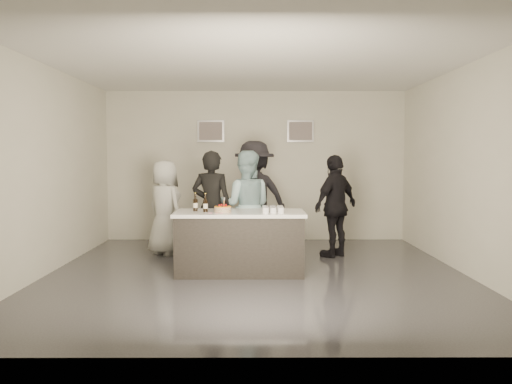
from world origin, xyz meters
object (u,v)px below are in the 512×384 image
person_guest_right (336,206)px  person_main_blue (246,206)px  person_guest_back (254,197)px  beer_bottle_a (195,202)px  cake (223,209)px  person_guest_left (165,207)px  beer_bottle_b (205,203)px  bar_counter (240,242)px  person_main_black (212,207)px

person_guest_right → person_main_blue: bearing=-29.7°
person_guest_right → person_guest_back: size_ratio=0.88×
beer_bottle_a → person_main_blue: (0.71, 0.82, -0.14)m
cake → person_guest_left: person_guest_left is taller
person_main_blue → beer_bottle_b: bearing=62.5°
beer_bottle_b → person_guest_right: (2.07, 1.28, -0.17)m
beer_bottle_a → beer_bottle_b: bearing=-33.7°
beer_bottle_b → person_main_blue: bearing=58.8°
bar_counter → person_main_blue: (0.07, 0.85, 0.44)m
beer_bottle_a → person_guest_right: bearing=27.8°
bar_counter → cake: (-0.24, -0.07, 0.49)m
person_guest_right → person_guest_back: (-1.37, 0.41, 0.12)m
cake → beer_bottle_b: beer_bottle_b is taller
bar_counter → beer_bottle_a: (-0.65, 0.03, 0.58)m
cake → person_guest_right: person_guest_right is taller
person_main_black → person_guest_left: size_ratio=1.09×
person_main_blue → person_guest_back: size_ratio=0.91×
bar_counter → person_guest_back: (0.21, 1.62, 0.53)m
bar_counter → person_main_blue: 0.96m
beer_bottle_b → person_main_black: person_main_black is taller
bar_counter → person_guest_left: person_guest_left is taller
person_guest_left → person_guest_back: 1.57m
person_guest_left → person_main_blue: bearing=-159.5°
cake → beer_bottle_b: bearing=179.1°
bar_counter → person_guest_right: bearing=37.5°
cake → beer_bottle_b: (-0.25, 0.00, 0.09)m
person_main_blue → person_main_black: bearing=18.1°
beer_bottle_a → person_guest_back: 1.80m
bar_counter → person_guest_right: 2.03m
beer_bottle_a → person_guest_left: 1.55m
person_main_black → cake: bearing=118.5°
beer_bottle_b → person_guest_left: size_ratio=0.16×
cake → person_guest_back: bearing=75.1°
person_guest_back → person_main_black: bearing=29.4°
person_guest_left → person_guest_right: bearing=-141.8°
person_guest_left → person_guest_back: person_guest_back is taller
person_main_black → person_guest_left: person_main_black is taller
person_guest_back → bar_counter: bearing=58.8°
person_guest_right → beer_bottle_a: bearing=-15.2°
person_guest_left → person_guest_right: 2.92m
beer_bottle_a → person_main_blue: 1.09m
bar_counter → person_guest_back: size_ratio=0.95×
person_guest_back → person_guest_right: bearing=139.5°
cake → bar_counter: bearing=16.6°
bar_counter → person_main_blue: size_ratio=1.04×
cake → person_guest_left: (-1.10, 1.48, -0.12)m
person_guest_right → person_main_black: bearing=-29.4°
cake → person_guest_back: (0.45, 1.69, 0.04)m
bar_counter → person_guest_back: bearing=82.7°
bar_counter → cake: bearing=-163.4°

